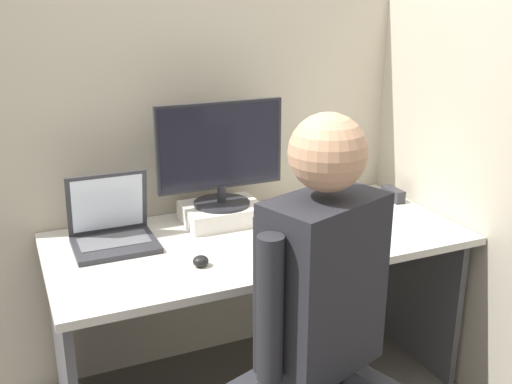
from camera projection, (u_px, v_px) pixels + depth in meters
The scene contains 11 objects.
cubicle_panel_back at pixel (222, 181), 2.66m from camera, with size 2.11×0.05×1.64m.
cubicle_panel_right at pixel (443, 188), 2.56m from camera, with size 0.04×1.40×1.64m.
desk at pixel (259, 273), 2.40m from camera, with size 1.61×0.75×0.71m.
paper_box at pixel (222, 213), 2.48m from camera, with size 0.32×0.24×0.08m.
monitor at pixel (221, 153), 2.40m from camera, with size 0.53×0.23×0.43m.
laptop at pixel (113, 232), 2.25m from camera, with size 0.30×0.26×0.27m.
mouse at pixel (201, 261), 2.08m from camera, with size 0.06×0.05×0.04m.
stapler at pixel (393, 194), 2.74m from camera, with size 0.05×0.13×0.06m.
carrot_toy at pixel (282, 262), 2.07m from camera, with size 0.04×0.15×0.04m.
office_chair at pixel (313, 363), 1.87m from camera, with size 0.59×0.63×1.00m.
person at pixel (325, 314), 1.64m from camera, with size 0.46×0.48×1.33m.
Camera 1 is at (-0.88, -1.61, 1.62)m, focal length 42.00 mm.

